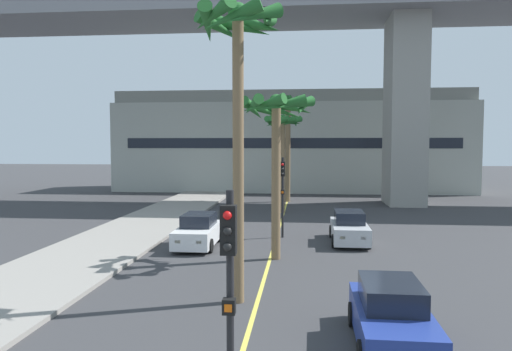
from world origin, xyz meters
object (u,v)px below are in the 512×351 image
object	(u,v)px
car_queue_front	(349,228)
palm_tree_near_median	(283,130)
car_queue_second	(199,231)
palm_tree_farthest_median	(238,58)
palm_tree_mid_median	(276,123)
traffic_light_median_near	(229,286)
palm_tree_far_median	(288,119)
traffic_light_median_far	(283,186)
car_queue_third	(391,317)

from	to	relation	value
car_queue_front	palm_tree_near_median	world-z (taller)	palm_tree_near_median
car_queue_second	palm_tree_farthest_median	world-z (taller)	palm_tree_farthest_median
car_queue_front	palm_tree_mid_median	distance (m)	7.21
car_queue_front	car_queue_second	xyz separation A→B (m)	(-7.25, -1.63, 0.00)
car_queue_second	palm_tree_mid_median	distance (m)	6.71
palm_tree_near_median	palm_tree_mid_median	world-z (taller)	palm_tree_mid_median
car_queue_front	palm_tree_mid_median	xyz separation A→B (m)	(-3.44, -3.82, 5.06)
car_queue_second	palm_tree_near_median	bearing A→B (deg)	73.65
traffic_light_median_near	palm_tree_mid_median	bearing A→B (deg)	90.22
palm_tree_far_median	car_queue_second	bearing A→B (deg)	-101.13
traffic_light_median_far	palm_tree_mid_median	bearing A→B (deg)	-91.00
traffic_light_median_near	traffic_light_median_far	size ratio (longest dim) A/B	1.00
car_queue_third	palm_tree_mid_median	size ratio (longest dim) A/B	0.59
palm_tree_far_median	palm_tree_farthest_median	bearing A→B (deg)	-91.34
traffic_light_median_far	traffic_light_median_near	bearing A→B (deg)	-90.11
traffic_light_median_near	palm_tree_mid_median	xyz separation A→B (m)	(-0.05, 13.05, 3.07)
car_queue_second	palm_tree_mid_median	bearing A→B (deg)	-29.88
palm_tree_farthest_median	palm_tree_near_median	bearing A→B (deg)	88.65
car_queue_front	car_queue_third	bearing A→B (deg)	-90.55
car_queue_front	palm_tree_near_median	bearing A→B (deg)	110.38
palm_tree_near_median	palm_tree_farthest_median	distance (m)	19.83
car_queue_second	traffic_light_median_near	size ratio (longest dim) A/B	0.98
palm_tree_mid_median	palm_tree_far_median	world-z (taller)	palm_tree_far_median
traffic_light_median_far	palm_tree_far_median	distance (m)	16.43
car_queue_third	palm_tree_near_median	bearing A→B (deg)	99.21
car_queue_second	palm_tree_mid_median	xyz separation A→B (m)	(3.82, -2.19, 5.06)
traffic_light_median_far	car_queue_front	bearing A→B (deg)	-15.18
traffic_light_median_far	palm_tree_near_median	distance (m)	9.80
palm_tree_farthest_median	palm_tree_far_median	bearing A→B (deg)	88.66
traffic_light_median_near	car_queue_second	bearing A→B (deg)	104.23
palm_tree_far_median	car_queue_front	bearing A→B (deg)	-77.78
traffic_light_median_near	palm_tree_farthest_median	size ratio (longest dim) A/B	0.46
palm_tree_near_median	palm_tree_far_median	world-z (taller)	palm_tree_far_median
palm_tree_mid_median	traffic_light_median_near	bearing A→B (deg)	-89.78
car_queue_front	traffic_light_median_near	size ratio (longest dim) A/B	0.98
car_queue_second	car_queue_third	size ratio (longest dim) A/B	0.99
palm_tree_near_median	palm_tree_far_median	xyz separation A→B (m)	(0.15, 6.58, 1.16)
car_queue_second	palm_tree_far_median	distance (m)	19.78
car_queue_third	palm_tree_farthest_median	world-z (taller)	palm_tree_farthest_median
traffic_light_median_near	palm_tree_far_median	distance (m)	33.92
car_queue_third	palm_tree_mid_median	bearing A→B (deg)	111.08
car_queue_third	palm_tree_near_median	distance (m)	23.48
palm_tree_farthest_median	traffic_light_median_near	bearing A→B (deg)	-83.28
car_queue_second	palm_tree_far_median	xyz separation A→B (m)	(3.62, 18.40, 6.29)
car_queue_front	palm_tree_far_median	world-z (taller)	palm_tree_far_median
traffic_light_median_far	palm_tree_farthest_median	xyz separation A→B (m)	(-0.89, -10.47, 4.77)
palm_tree_mid_median	palm_tree_farthest_median	xyz separation A→B (m)	(-0.81, -5.74, 1.71)
traffic_light_median_far	palm_tree_mid_median	size ratio (longest dim) A/B	0.60
palm_tree_mid_median	palm_tree_far_median	size ratio (longest dim) A/B	0.78
car_queue_front	palm_tree_near_median	xyz separation A→B (m)	(-3.79, 10.19, 5.12)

